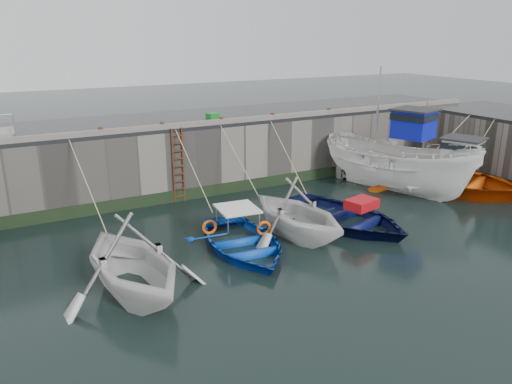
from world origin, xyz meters
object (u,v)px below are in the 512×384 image
ladder (178,166)px  bollard_e (329,111)px  boat_near_navy (343,224)px  bollard_c (221,120)px  boat_far_white (398,165)px  boat_near_blacktrim (296,236)px  fish_crate (213,116)px  boat_near_white (134,293)px  boat_near_blue (243,249)px  boat_far_orange (446,178)px  bollard_a (100,131)px  bollard_b (162,125)px  bollard_d (273,116)px

ladder → bollard_e: bearing=2.4°
boat_near_navy → bollard_c: 7.11m
boat_near_navy → boat_far_white: size_ratio=0.69×
boat_near_blacktrim → fish_crate: size_ratio=8.67×
boat_near_blacktrim → boat_far_white: 7.41m
boat_near_white → boat_near_blue: size_ratio=1.01×
ladder → boat_near_blue: (0.11, -5.75, -1.59)m
bollard_c → boat_near_navy: bearing=-68.5°
boat_near_navy → boat_far_orange: (7.00, 1.31, 0.51)m
boat_near_blacktrim → boat_far_orange: 9.32m
boat_near_white → bollard_a: bearing=75.4°
boat_near_blacktrim → boat_near_navy: (2.20, 0.10, 0.00)m
fish_crate → bollard_e: size_ratio=1.89×
boat_far_orange → bollard_e: boat_far_orange is taller
bollard_c → bollard_b: bearing=180.0°
boat_far_orange → bollard_a: boat_far_orange is taller
boat_near_navy → bollard_e: bearing=46.6°
boat_near_blue → bollard_c: (2.09, 6.09, 3.30)m
bollard_b → boat_near_white: bearing=-115.2°
boat_far_white → bollard_d: 6.15m
boat_far_orange → bollard_e: 6.39m
ladder → bollard_a: size_ratio=11.43×
boat_near_white → fish_crate: size_ratio=9.27×
boat_near_white → bollard_d: bollard_d is taller
boat_near_blacktrim → boat_near_white: bearing=-175.4°
bollard_a → bollard_c: 5.20m
bollard_c → fish_crate: bearing=83.2°
boat_near_blue → bollard_d: (4.69, 6.09, 3.30)m
boat_far_orange → bollard_e: (-3.51, 4.55, 2.79)m
boat_far_white → fish_crate: bearing=126.2°
boat_far_white → fish_crate: (-6.90, 4.98, 2.08)m
fish_crate → bollard_a: bollard_a is taller
boat_near_blue → bollard_a: (-3.11, 6.09, 3.30)m
boat_near_navy → fish_crate: fish_crate is taller
boat_far_orange → bollard_b: boat_far_orange is taller
boat_far_white → boat_far_orange: size_ratio=0.88×
boat_near_blue → boat_near_blacktrim: bearing=9.4°
ladder → boat_near_navy: size_ratio=0.58×
boat_near_blacktrim → boat_far_white: (6.95, 2.29, 1.22)m
boat_far_orange → bollard_a: size_ratio=32.61×
ladder → boat_far_white: size_ratio=0.40×
bollard_b → bollard_a: bearing=180.0°
boat_far_white → bollard_c: size_ratio=28.76×
boat_near_white → bollard_c: (6.13, 7.29, 3.30)m
ladder → bollard_c: bollard_c is taller
ladder → boat_near_navy: bearing=-50.8°
fish_crate → bollard_d: bollard_d is taller
boat_near_navy → boat_far_white: bearing=12.0°
boat_far_orange → ladder: bearing=137.2°
boat_near_white → boat_near_navy: bearing=2.3°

